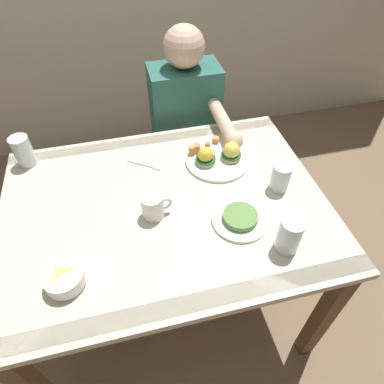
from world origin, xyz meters
The scene contains 11 objects.
ground_plane centered at (0.00, 0.00, 0.00)m, with size 6.00×6.00×0.00m, color #7F664C.
dining_table centered at (0.00, 0.00, 0.63)m, with size 1.20×0.90×0.74m.
eggs_benedict_plate centered at (0.26, 0.18, 0.77)m, with size 0.27×0.27×0.09m.
fruit_bowl centered at (-0.35, -0.25, 0.77)m, with size 0.12×0.12×0.06m.
coffee_mug centered at (-0.05, -0.04, 0.79)m, with size 0.11×0.08×0.09m.
fork centered at (-0.03, 0.23, 0.74)m, with size 0.14×0.10×0.00m.
water_glass_near centered at (0.44, -0.02, 0.79)m, with size 0.07×0.07×0.11m.
water_glass_far centered at (-0.51, 0.37, 0.80)m, with size 0.08×0.08×0.13m.
water_glass_extra centered at (0.35, -0.28, 0.80)m, with size 0.08×0.08×0.13m.
side_plate centered at (0.24, -0.14, 0.75)m, with size 0.20×0.20×0.04m.
diner_person centered at (0.23, 0.60, 0.65)m, with size 0.34×0.54×1.14m.
Camera 1 is at (-0.10, -0.83, 1.67)m, focal length 31.47 mm.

